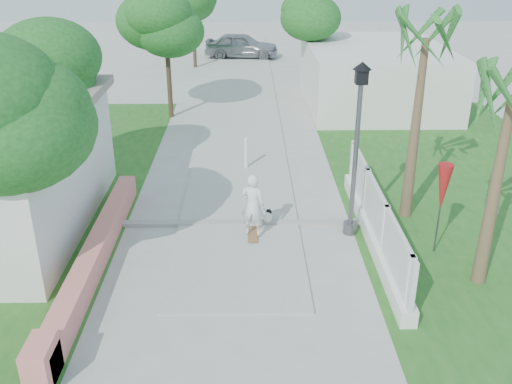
{
  "coord_description": "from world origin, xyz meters",
  "views": [
    {
      "loc": [
        0.27,
        -7.54,
        7.08
      ],
      "look_at": [
        0.46,
        5.68,
        1.1
      ],
      "focal_mm": 40.0,
      "sensor_mm": 36.0,
      "label": 1
    }
  ],
  "objects_px": {
    "street_lamp": "(356,145)",
    "skateboarder": "(254,205)",
    "dog": "(268,217)",
    "parked_car": "(242,45)",
    "patio_umbrella": "(443,189)",
    "bollard": "(246,152)"
  },
  "relations": [
    {
      "from": "street_lamp",
      "to": "dog",
      "type": "height_order",
      "value": "street_lamp"
    },
    {
      "from": "street_lamp",
      "to": "patio_umbrella",
      "type": "relative_size",
      "value": 1.93
    },
    {
      "from": "dog",
      "to": "parked_car",
      "type": "height_order",
      "value": "parked_car"
    },
    {
      "from": "parked_car",
      "to": "patio_umbrella",
      "type": "bearing_deg",
      "value": -161.47
    },
    {
      "from": "bollard",
      "to": "parked_car",
      "type": "distance_m",
      "value": 18.72
    },
    {
      "from": "patio_umbrella",
      "to": "dog",
      "type": "bearing_deg",
      "value": 158.66
    },
    {
      "from": "street_lamp",
      "to": "skateboarder",
      "type": "height_order",
      "value": "street_lamp"
    },
    {
      "from": "patio_umbrella",
      "to": "street_lamp",
      "type": "bearing_deg",
      "value": 152.24
    },
    {
      "from": "street_lamp",
      "to": "skateboarder",
      "type": "relative_size",
      "value": 2.54
    },
    {
      "from": "dog",
      "to": "parked_car",
      "type": "distance_m",
      "value": 22.67
    },
    {
      "from": "street_lamp",
      "to": "patio_umbrella",
      "type": "xyz_separation_m",
      "value": [
        1.9,
        -1.0,
        -0.74
      ]
    },
    {
      "from": "bollard",
      "to": "skateboarder",
      "type": "bearing_deg",
      "value": -87.19
    },
    {
      "from": "street_lamp",
      "to": "parked_car",
      "type": "relative_size",
      "value": 0.98
    },
    {
      "from": "dog",
      "to": "parked_car",
      "type": "relative_size",
      "value": 0.12
    },
    {
      "from": "patio_umbrella",
      "to": "parked_car",
      "type": "xyz_separation_m",
      "value": [
        -4.9,
        24.21,
        -0.92
      ]
    },
    {
      "from": "bollard",
      "to": "dog",
      "type": "xyz_separation_m",
      "value": [
        0.58,
        -3.93,
        -0.39
      ]
    },
    {
      "from": "bollard",
      "to": "dog",
      "type": "distance_m",
      "value": 3.99
    },
    {
      "from": "bollard",
      "to": "street_lamp",
      "type": "bearing_deg",
      "value": -59.04
    },
    {
      "from": "patio_umbrella",
      "to": "parked_car",
      "type": "bearing_deg",
      "value": 101.44
    },
    {
      "from": "patio_umbrella",
      "to": "skateboarder",
      "type": "xyz_separation_m",
      "value": [
        -4.38,
        1.07,
        -0.89
      ]
    },
    {
      "from": "patio_umbrella",
      "to": "parked_car",
      "type": "relative_size",
      "value": 0.51
    },
    {
      "from": "bollard",
      "to": "parked_car",
      "type": "xyz_separation_m",
      "value": [
        -0.3,
        18.71,
        0.19
      ]
    }
  ]
}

